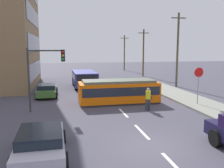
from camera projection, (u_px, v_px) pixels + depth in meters
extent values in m
plane|color=#464451|center=(112.00, 101.00, 20.93)|extent=(120.00, 120.00, 0.00)
cube|color=gray|center=(210.00, 107.00, 18.41)|extent=(3.20, 36.00, 0.14)
cube|color=silver|center=(175.00, 166.00, 9.30)|extent=(0.16, 2.40, 0.01)
cube|color=silver|center=(142.00, 132.00, 13.18)|extent=(0.16, 2.40, 0.01)
cube|color=silver|center=(123.00, 113.00, 17.05)|extent=(0.16, 2.40, 0.01)
cube|color=silver|center=(102.00, 91.00, 26.03)|extent=(0.16, 2.40, 0.01)
cube|color=silver|center=(95.00, 83.00, 31.84)|extent=(0.16, 2.40, 0.01)
cube|color=#2D3847|center=(36.00, 70.00, 30.02)|extent=(0.06, 12.34, 1.92)
cube|color=#2D3847|center=(34.00, 43.00, 29.56)|extent=(0.06, 12.34, 1.92)
cube|color=#2D3847|center=(33.00, 16.00, 29.11)|extent=(0.06, 12.34, 1.92)
cube|color=#F36308|center=(118.00, 92.00, 20.16)|extent=(6.54, 2.57, 1.58)
cube|color=#2D2D2D|center=(118.00, 102.00, 20.28)|extent=(6.41, 2.44, 0.15)
cube|color=#5A6253|center=(118.00, 81.00, 20.03)|extent=(5.89, 2.19, 0.20)
cube|color=#1E232D|center=(118.00, 89.00, 20.13)|extent=(6.28, 2.60, 0.69)
cube|color=#373A93|center=(84.00, 78.00, 28.38)|extent=(2.62, 5.77, 1.56)
cube|color=black|center=(87.00, 79.00, 25.64)|extent=(2.25, 0.17, 0.93)
cube|color=black|center=(84.00, 76.00, 28.34)|extent=(2.64, 4.91, 0.62)
cylinder|color=black|center=(86.00, 86.00, 26.71)|extent=(2.57, 0.95, 0.90)
cylinder|color=black|center=(83.00, 81.00, 30.24)|extent=(2.57, 0.95, 0.90)
cylinder|color=#2A3541|center=(147.00, 105.00, 17.69)|extent=(0.16, 0.16, 0.85)
cylinder|color=#2A3541|center=(149.00, 105.00, 17.73)|extent=(0.16, 0.16, 0.85)
cylinder|color=yellow|center=(148.00, 95.00, 17.60)|extent=(0.36, 0.36, 0.60)
sphere|color=tan|center=(148.00, 89.00, 17.54)|extent=(0.22, 0.22, 0.22)
cube|color=#582A1F|center=(151.00, 97.00, 17.72)|extent=(0.22, 0.14, 0.24)
cylinder|color=black|center=(216.00, 138.00, 11.14)|extent=(0.29, 0.80, 0.80)
cube|color=silver|center=(41.00, 144.00, 10.11)|extent=(1.98, 4.34, 0.55)
cube|color=black|center=(40.00, 135.00, 9.90)|extent=(1.79, 2.40, 0.40)
cylinder|color=black|center=(22.00, 140.00, 11.17)|extent=(0.23, 0.64, 0.64)
cylinder|color=black|center=(63.00, 136.00, 11.59)|extent=(0.23, 0.64, 0.64)
cylinder|color=black|center=(12.00, 166.00, 8.69)|extent=(0.23, 0.64, 0.64)
cylinder|color=black|center=(65.00, 160.00, 9.11)|extent=(0.23, 0.64, 0.64)
cube|color=#3D662A|center=(47.00, 91.00, 22.90)|extent=(1.71, 4.16, 0.55)
cube|color=black|center=(47.00, 86.00, 22.68)|extent=(1.57, 2.29, 0.40)
cylinder|color=black|center=(39.00, 91.00, 23.96)|extent=(0.22, 0.64, 0.64)
cylinder|color=black|center=(56.00, 91.00, 24.30)|extent=(0.22, 0.64, 0.64)
cylinder|color=black|center=(36.00, 96.00, 21.54)|extent=(0.22, 0.64, 0.64)
cylinder|color=black|center=(56.00, 95.00, 21.89)|extent=(0.22, 0.64, 0.64)
cylinder|color=gray|center=(198.00, 90.00, 19.21)|extent=(0.07, 0.07, 2.20)
cylinder|color=red|center=(199.00, 72.00, 19.01)|extent=(0.76, 0.04, 0.76)
cylinder|color=#333333|center=(29.00, 80.00, 17.03)|extent=(0.14, 0.14, 4.54)
cylinder|color=#333333|center=(45.00, 51.00, 16.97)|extent=(2.40, 0.10, 0.10)
cube|color=black|center=(63.00, 56.00, 17.26)|extent=(0.28, 0.24, 0.84)
sphere|color=red|center=(63.00, 52.00, 17.10)|extent=(0.16, 0.16, 0.16)
sphere|color=gold|center=(63.00, 56.00, 17.14)|extent=(0.16, 0.16, 0.16)
sphere|color=green|center=(63.00, 59.00, 17.17)|extent=(0.16, 0.16, 0.16)
cylinder|color=brown|center=(178.00, 50.00, 28.52)|extent=(0.24, 0.24, 8.60)
cube|color=brown|center=(179.00, 18.00, 27.99)|extent=(1.80, 0.12, 0.12)
cylinder|color=brown|center=(143.00, 53.00, 39.53)|extent=(0.24, 0.24, 7.60)
cube|color=brown|center=(144.00, 33.00, 39.07)|extent=(1.80, 0.12, 0.12)
cylinder|color=#4B4F29|center=(124.00, 53.00, 50.84)|extent=(0.24, 0.24, 7.28)
cube|color=#4B4F29|center=(124.00, 38.00, 50.40)|extent=(1.80, 0.12, 0.12)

